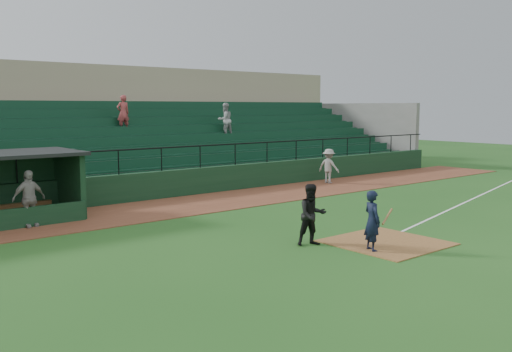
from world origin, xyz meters
TOP-DOWN VIEW (x-y plane):
  - ground at (0.00, 0.00)m, footprint 90.00×90.00m
  - warning_track at (0.00, 8.00)m, footprint 40.00×4.00m
  - home_plate_dirt at (0.00, -1.00)m, footprint 3.00×3.00m
  - foul_line at (8.00, 1.20)m, footprint 17.49×4.44m
  - stadium_structure at (0.00, 16.46)m, footprint 38.00×13.08m
  - batter_at_plate at (-1.07, -1.32)m, footprint 1.09×0.73m
  - umpire at (-1.88, 0.20)m, footprint 1.04×0.93m
  - runner at (8.03, 8.83)m, footprint 0.91×1.27m
  - dugout_player_a at (-7.37, 7.77)m, footprint 1.17×0.64m

SIDE VIEW (x-z plane):
  - ground at x=0.00m, z-range 0.00..0.00m
  - foul_line at x=8.00m, z-range 0.00..0.01m
  - warning_track at x=0.00m, z-range 0.00..0.03m
  - home_plate_dirt at x=0.00m, z-range 0.00..0.03m
  - batter_at_plate at x=-1.07m, z-range 0.00..1.70m
  - umpire at x=-1.88m, z-range 0.00..1.78m
  - runner at x=8.03m, z-range 0.03..1.81m
  - dugout_player_a at x=-7.37m, z-range 0.03..1.91m
  - stadium_structure at x=0.00m, z-range -0.90..5.50m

